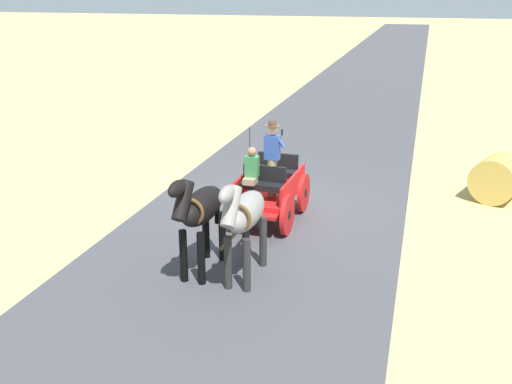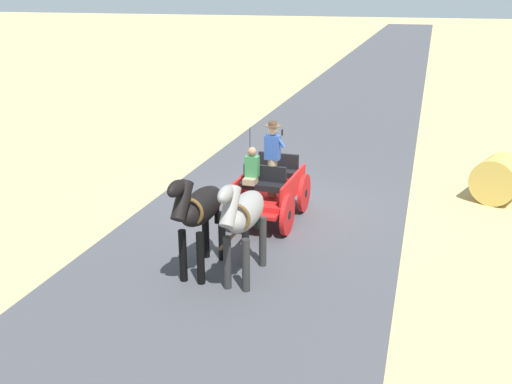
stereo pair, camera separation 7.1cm
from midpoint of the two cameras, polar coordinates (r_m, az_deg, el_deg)
The scene contains 6 objects.
ground_plane at distance 14.89m, azimuth 1.76°, elevation -1.52°, with size 200.00×200.00×0.00m, color tan.
road_surface at distance 14.89m, azimuth 1.76°, elevation -1.51°, with size 6.51×160.00×0.01m, color #424247.
horse_drawn_carriage at distance 13.82m, azimuth 1.14°, elevation 0.38°, with size 1.49×4.51×2.50m.
horse_near_side at distance 10.81m, azimuth -1.36°, elevation -2.32°, with size 0.57×2.13×2.21m.
horse_off_side at distance 11.13m, azimuth -5.70°, elevation -1.77°, with size 0.61×2.13×2.21m.
hay_bale at distance 16.46m, azimuth 22.51°, elevation 1.23°, with size 1.20×1.20×1.10m, color gold.
Camera 1 is at (-3.40, 13.48, 5.35)m, focal length 40.69 mm.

